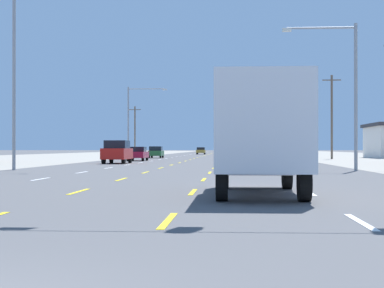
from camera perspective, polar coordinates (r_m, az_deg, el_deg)
The scene contains 13 objects.
ground_plane at distance 70.66m, azimuth 1.21°, elevation -1.44°, with size 572.00×572.00×0.00m, color #4C4C4F.
lane_markings at distance 109.13m, azimuth 2.04°, elevation -1.05°, with size 10.64×227.60×0.01m.
box_truck_inner_right_nearest at distance 18.08m, azimuth 6.08°, elevation 1.20°, with size 2.40×7.20×3.23m.
suv_far_left_near at distance 54.80m, azimuth -6.76°, elevation -0.68°, with size 1.98×4.90×1.98m.
sedan_far_left_mid at distance 65.71m, azimuth -4.93°, elevation -0.86°, with size 1.80×4.50×1.46m.
hatchback_far_left_midfar at distance 83.66m, azimuth -3.26°, elevation -0.73°, with size 1.72×3.90×1.54m.
sedan_inner_left_far at distance 130.67m, azimuth 0.81°, elevation -0.61°, with size 1.80×4.50×1.46m.
streetlight_left_row_0 at distance 39.62m, azimuth -15.16°, elevation 6.87°, with size 4.55×0.26×10.95m.
streetlight_right_row_0 at distance 38.01m, azimuth 13.82°, elevation 5.29°, with size 4.34×0.26×8.61m.
streetlight_left_row_1 at distance 80.45m, azimuth -5.35°, elevation 2.54°, with size 5.03×0.26×9.08m.
streetlight_right_row_1 at distance 79.82m, azimuth 8.39°, elevation 3.23°, with size 5.15×0.26×10.83m.
utility_pole_right_row_1 at distance 77.01m, azimuth 12.50°, elevation 2.53°, with size 2.20×0.26×10.02m.
utility_pole_left_row_2 at distance 115.49m, azimuth -5.17°, elevation 1.29°, with size 2.20×0.26×8.91m.
Camera 1 is at (2.92, -4.59, 1.35)m, focal length 59.11 mm.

